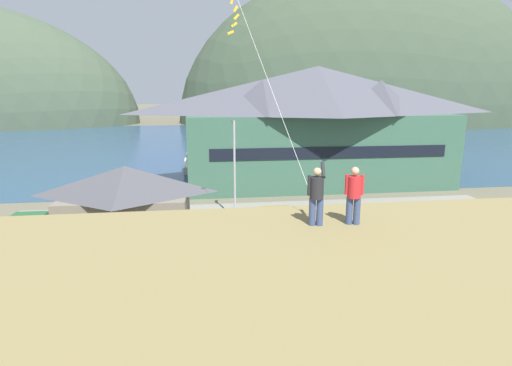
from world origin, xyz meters
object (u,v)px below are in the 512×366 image
(moored_boat_wharfside, at_px, (193,164))
(parked_car_mid_row_far, at_px, (459,255))
(parked_car_mid_row_center, at_px, (494,215))
(person_companion, at_px, (354,194))
(parked_car_mid_row_near, at_px, (31,227))
(parked_car_front_row_red, at_px, (380,217))
(person_kite_flyer, at_px, (317,194))
(parked_car_back_row_right, at_px, (266,253))
(parking_light_pole, at_px, (234,164))
(harbor_lodge, at_px, (317,123))
(storage_shed_near_lot, at_px, (127,209))
(parked_car_lone_by_shed, at_px, (277,221))
(wharf_dock, at_px, (220,163))
(storage_shed_waterside, at_px, (236,162))

(moored_boat_wharfside, distance_m, parked_car_mid_row_far, 35.55)
(parked_car_mid_row_center, bearing_deg, person_companion, -138.52)
(parked_car_mid_row_center, relative_size, parked_car_mid_row_near, 1.01)
(parked_car_front_row_red, height_order, person_kite_flyer, person_kite_flyer)
(moored_boat_wharfside, bearing_deg, parked_car_back_row_right, -81.64)
(moored_boat_wharfside, distance_m, parked_car_back_row_right, 30.91)
(parked_car_front_row_red, height_order, parking_light_pole, parking_light_pole)
(parked_car_mid_row_center, distance_m, parked_car_front_row_red, 8.37)
(harbor_lodge, bearing_deg, parked_car_back_row_right, -112.42)
(storage_shed_near_lot, relative_size, parked_car_back_row_right, 1.86)
(moored_boat_wharfside, distance_m, parking_light_pole, 21.79)
(parked_car_front_row_red, xyz_separation_m, parked_car_mid_row_far, (1.35, -7.07, 0.00))
(storage_shed_near_lot, height_order, person_companion, person_companion)
(parked_car_back_row_right, xyz_separation_m, person_companion, (1.04, -9.72, 5.75))
(parked_car_lone_by_shed, bearing_deg, parked_car_mid_row_near, 177.08)
(moored_boat_wharfside, xyz_separation_m, parked_car_mid_row_center, (21.81, -25.91, 0.34))
(harbor_lodge, xyz_separation_m, parking_light_pole, (-9.71, -11.82, -2.12))
(parked_car_mid_row_far, bearing_deg, wharf_dock, 108.20)
(parked_car_lone_by_shed, height_order, person_companion, person_companion)
(storage_shed_near_lot, xyz_separation_m, person_kite_flyer, (7.86, -13.38, 4.01))
(person_kite_flyer, bearing_deg, storage_shed_waterside, 89.48)
(parked_car_mid_row_far, bearing_deg, parked_car_front_row_red, 100.78)
(wharf_dock, xyz_separation_m, parked_car_mid_row_center, (18.37, -28.21, 0.71))
(storage_shed_waterside, xyz_separation_m, parked_car_back_row_right, (-0.20, -21.39, -1.39))
(parked_car_mid_row_near, height_order, parked_car_lone_by_shed, same)
(parked_car_mid_row_near, xyz_separation_m, person_kite_flyer, (14.53, -15.98, 5.77))
(parked_car_lone_by_shed, relative_size, parked_car_mid_row_far, 0.98)
(harbor_lodge, xyz_separation_m, moored_boat_wharfside, (-13.25, 9.35, -5.81))
(storage_shed_near_lot, height_order, moored_boat_wharfside, storage_shed_near_lot)
(storage_shed_near_lot, height_order, parked_car_mid_row_near, storage_shed_near_lot)
(parked_car_mid_row_center, relative_size, parked_car_front_row_red, 1.01)
(parked_car_mid_row_near, height_order, person_kite_flyer, person_kite_flyer)
(storage_shed_waterside, relative_size, parked_car_lone_by_shed, 1.52)
(parked_car_mid_row_center, relative_size, parking_light_pole, 0.57)
(moored_boat_wharfside, bearing_deg, parked_car_front_row_red, -61.90)
(parked_car_back_row_right, height_order, parked_car_mid_row_near, same)
(parked_car_mid_row_center, height_order, parked_car_lone_by_shed, same)
(storage_shed_near_lot, relative_size, storage_shed_waterside, 1.24)
(harbor_lodge, distance_m, parked_car_mid_row_far, 23.65)
(storage_shed_near_lot, distance_m, moored_boat_wharfside, 27.17)
(parked_car_mid_row_center, bearing_deg, person_kite_flyer, -140.51)
(harbor_lodge, relative_size, storage_shed_near_lot, 3.60)
(storage_shed_waterside, bearing_deg, parked_car_back_row_right, -90.55)
(parked_car_back_row_right, xyz_separation_m, parked_car_lone_by_shed, (1.64, 5.48, 0.00))
(moored_boat_wharfside, relative_size, parked_car_mid_row_near, 1.64)
(storage_shed_waterside, height_order, parking_light_pole, parking_light_pole)
(harbor_lodge, xyz_separation_m, storage_shed_waterside, (-8.55, 0.16, -4.08))
(person_kite_flyer, xyz_separation_m, person_companion, (1.12, -0.05, -0.02))
(harbor_lodge, relative_size, person_companion, 16.41)
(storage_shed_near_lot, relative_size, parked_car_front_row_red, 1.86)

